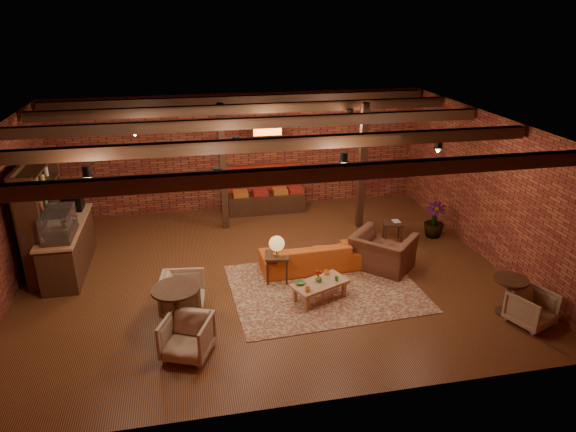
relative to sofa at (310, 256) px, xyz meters
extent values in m
plane|color=#351A0D|center=(-1.00, 0.01, -0.31)|extent=(10.00, 10.00, 0.00)
cube|color=black|center=(-1.00, 0.01, 2.89)|extent=(10.00, 8.00, 0.02)
cube|color=maroon|center=(-1.00, 4.01, 1.29)|extent=(10.00, 0.02, 3.20)
cube|color=maroon|center=(-1.00, -3.99, 1.29)|extent=(10.00, 0.02, 3.20)
cube|color=maroon|center=(4.00, 0.01, 1.29)|extent=(0.02, 8.00, 3.20)
cylinder|color=black|center=(-1.00, 1.61, 2.54)|extent=(9.60, 0.12, 0.12)
cube|color=black|center=(-1.60, 2.61, 1.29)|extent=(0.16, 0.16, 3.20)
cube|color=black|center=(1.80, 2.01, 1.29)|extent=(0.16, 0.16, 3.20)
imported|color=#337F33|center=(-5.00, 1.21, 0.91)|extent=(0.35, 0.39, 0.30)
cube|color=#FF6019|center=(-0.40, 3.11, 2.04)|extent=(0.86, 0.06, 0.30)
cube|color=maroon|center=(0.10, -0.87, -0.30)|extent=(3.87, 3.04, 0.01)
imported|color=#C1531A|center=(0.00, 0.00, 0.00)|extent=(2.17, 0.92, 0.62)
cube|color=#9A6647|center=(-0.11, -1.27, 0.04)|extent=(1.22, 0.93, 0.05)
cube|color=#9A6647|center=(-0.45, -1.62, -0.15)|extent=(0.07, 0.07, 0.32)
cube|color=#9A6647|center=(0.38, -1.26, -0.15)|extent=(0.07, 0.07, 0.32)
cube|color=#9A6647|center=(-0.61, -1.27, -0.15)|extent=(0.07, 0.07, 0.32)
cube|color=#9A6647|center=(0.23, -0.91, -0.15)|extent=(0.07, 0.07, 0.32)
imported|color=gold|center=(-0.42, -1.54, 0.11)|extent=(0.14, 0.14, 0.09)
imported|color=#3F823B|center=(0.22, -1.27, 0.11)|extent=(0.11, 0.11, 0.08)
imported|color=gold|center=(0.10, -0.99, 0.11)|extent=(0.14, 0.14, 0.09)
imported|color=#3F823B|center=(-0.50, -1.24, 0.09)|extent=(0.25, 0.25, 0.05)
imported|color=#3F823B|center=(-0.13, -1.23, 0.12)|extent=(0.13, 0.13, 0.11)
sphere|color=red|center=(-0.13, -1.23, 0.26)|extent=(0.10, 0.10, 0.10)
cube|color=black|center=(-0.80, -0.37, 0.26)|extent=(0.55, 0.55, 0.05)
cylinder|color=black|center=(-0.80, -0.37, -0.04)|extent=(0.04, 0.04, 0.55)
cylinder|color=olive|center=(-0.80, -0.37, 0.30)|extent=(0.16, 0.16, 0.02)
cylinder|color=olive|center=(-0.80, -0.37, 0.38)|extent=(0.05, 0.05, 0.23)
sphere|color=gold|center=(-0.80, -0.37, 0.54)|extent=(0.32, 0.32, 0.32)
cylinder|color=black|center=(-2.82, -1.79, 0.53)|extent=(0.83, 0.83, 0.05)
cylinder|color=black|center=(-2.82, -1.79, 0.11)|extent=(0.11, 0.11, 0.80)
cylinder|color=black|center=(-2.82, -1.79, -0.29)|extent=(0.50, 0.50, 0.05)
imported|color=beige|center=(-2.72, -1.14, 0.09)|extent=(0.81, 0.86, 0.80)
imported|color=beige|center=(-2.66, -2.51, 0.07)|extent=(0.95, 0.92, 0.76)
imported|color=brown|center=(1.54, -0.29, 0.22)|extent=(1.43, 1.42, 1.07)
cube|color=black|center=(2.28, 0.97, 0.18)|extent=(0.56, 0.56, 0.04)
cylinder|color=black|center=(2.28, 0.97, -0.08)|extent=(0.04, 0.04, 0.47)
imported|color=black|center=(2.28, 0.97, 0.21)|extent=(0.22, 0.26, 0.02)
cylinder|color=black|center=(3.17, -2.42, 0.40)|extent=(0.62, 0.62, 0.04)
cylinder|color=black|center=(3.17, -2.42, 0.05)|extent=(0.10, 0.10, 0.68)
cylinder|color=black|center=(3.17, -2.42, -0.29)|extent=(0.37, 0.37, 0.04)
imported|color=beige|center=(3.40, -2.81, 0.04)|extent=(0.87, 0.85, 0.70)
imported|color=#4C7F4C|center=(3.40, 1.05, 0.99)|extent=(1.93, 1.93, 2.61)
camera|label=1|loc=(-2.42, -9.65, 5.02)|focal=32.00mm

